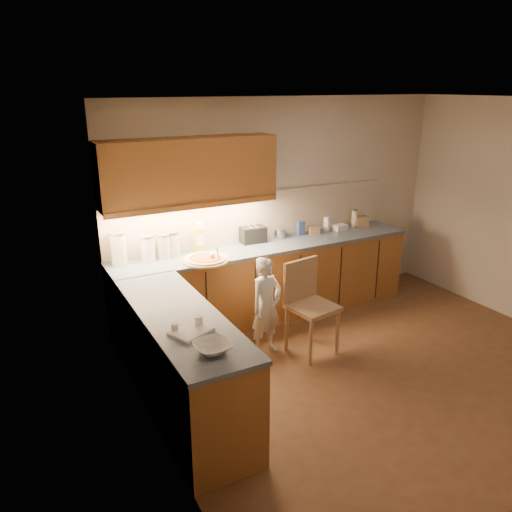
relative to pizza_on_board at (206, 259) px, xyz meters
name	(u,v)px	position (x,y,z in m)	size (l,w,h in m)	color
room	(399,209)	(1.25, -1.51, 0.73)	(4.54, 4.50, 2.62)	#53321C
l_counter	(244,303)	(0.32, -0.26, -0.48)	(3.77, 2.62, 0.92)	#965E2B
backsplash	(256,216)	(0.87, 0.48, 0.27)	(3.75, 0.02, 0.58)	#C7B39A
upper_cabinets	(189,171)	(-0.03, 0.32, 0.91)	(1.95, 0.36, 0.73)	#965E2B
pizza_on_board	(206,259)	(0.00, 0.00, 0.00)	(0.51, 0.51, 0.20)	tan
child	(266,307)	(0.42, -0.59, -0.41)	(0.39, 0.26, 1.07)	silver
wooden_chair	(308,300)	(0.83, -0.74, -0.36)	(0.51, 0.51, 1.00)	tan
mixing_bowl	(213,347)	(-0.70, -1.80, 0.01)	(0.27, 0.27, 0.07)	white
canister_a	(119,248)	(-0.84, 0.34, 0.16)	(0.18, 0.18, 0.36)	silver
canister_b	(148,248)	(-0.54, 0.32, 0.12)	(0.16, 0.16, 0.28)	white
canister_c	(164,246)	(-0.36, 0.32, 0.12)	(0.15, 0.15, 0.28)	beige
canister_d	(172,243)	(-0.25, 0.35, 0.12)	(0.18, 0.18, 0.29)	beige
oil_jug	(199,239)	(0.06, 0.34, 0.13)	(0.12, 0.09, 0.34)	gold
toaster	(253,235)	(0.77, 0.36, 0.07)	(0.31, 0.19, 0.20)	black
steel_pot	(279,233)	(1.14, 0.37, 0.04)	(0.15, 0.15, 0.12)	#B2B2B7
blue_box	(301,228)	(1.45, 0.36, 0.07)	(0.09, 0.06, 0.18)	#2E478C
card_box_a	(314,230)	(1.63, 0.33, 0.03)	(0.13, 0.10, 0.10)	#9B7553
white_bottle	(327,224)	(1.85, 0.35, 0.07)	(0.06, 0.06, 0.18)	white
flat_pack	(340,227)	(2.02, 0.31, 0.01)	(0.18, 0.13, 0.07)	white
tall_jar	(354,218)	(2.27, 0.33, 0.10)	(0.08, 0.08, 0.24)	silver
card_box_b	(361,221)	(2.37, 0.32, 0.05)	(0.18, 0.14, 0.14)	#9B7753
dough_cloth	(191,331)	(-0.73, -1.46, -0.01)	(0.29, 0.23, 0.02)	white
spice_jar_a	(175,328)	(-0.84, -1.40, 0.01)	(0.06, 0.06, 0.07)	white
spice_jar_b	(199,321)	(-0.64, -1.39, 0.02)	(0.06, 0.06, 0.09)	white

